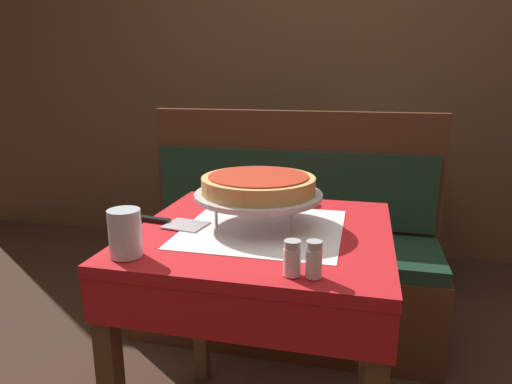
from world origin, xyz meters
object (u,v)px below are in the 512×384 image
Objects in this scene: dining_table_rear at (371,171)px; water_glass_near at (125,233)px; pizza_pan_stand at (258,196)px; dining_table_front at (263,262)px; condiment_caddy at (381,143)px; deep_dish_pizza at (258,184)px; pepper_shaker at (314,260)px; booth_bench at (285,268)px; salt_shaker at (292,258)px; pizza_server at (167,222)px; napkin_holder at (285,187)px.

water_glass_near is at bearing -108.02° from dining_table_rear.
dining_table_rear is 2.08× the size of pizza_pan_stand.
condiment_caddy reaches higher than dining_table_front.
condiment_caddy is (0.38, 1.51, -0.08)m from deep_dish_pizza.
condiment_caddy reaches higher than water_glass_near.
pepper_shaker is (0.19, -0.32, -0.08)m from deep_dish_pizza.
booth_bench reaches higher than condiment_caddy.
condiment_caddy is at bearing 82.79° from salt_shaker.
deep_dish_pizza is 1.86× the size of condiment_caddy.
pepper_shaker is at bearing -30.37° from pizza_server.
pizza_pan_stand is 3.65× the size of napkin_holder.
dining_table_rear is at bearing 69.01° from pizza_server.
pizza_server reaches higher than dining_table_rear.
salt_shaker is at bearing -66.26° from dining_table_front.
booth_bench is 13.75× the size of napkin_holder.
dining_table_front is 9.85× the size of salt_shaker.
dining_table_front is 4.43× the size of condiment_caddy.
dining_table_rear is 1.81m from pepper_shaker.
water_glass_near is (-0.27, -0.27, 0.16)m from dining_table_front.
water_glass_near reaches higher than dining_table_front.
pizza_server is (-0.22, -0.79, 0.46)m from booth_bench.
dining_table_front is 0.34m from napkin_holder.
deep_dish_pizza is 4.13× the size of salt_shaker.
water_glass_near is 1.14× the size of napkin_holder.
dining_table_rear is at bearing 75.94° from napkin_holder.
dining_table_front is at bearing -101.58° from dining_table_rear.
deep_dish_pizza is at bearing 122.85° from dining_table_front.
dining_table_rear is 1.53m from pizza_pan_stand.
pepper_shaker is at bearing -1.98° from water_glass_near.
napkin_holder reaches higher than pepper_shaker.
pizza_pan_stand is 4.68× the size of salt_shaker.
deep_dish_pizza is 1.19× the size of pizza_server.
napkin_holder reaches higher than dining_table_rear.
dining_table_rear is (0.31, 1.51, -0.02)m from dining_table_front.
napkin_holder is at bearing 88.54° from dining_table_front.
dining_table_rear is 0.17m from condiment_caddy.
deep_dish_pizza reaches higher than dining_table_rear.
booth_bench is 17.04× the size of pepper_shaker.
booth_bench is at bearing 93.32° from deep_dish_pizza.
pizza_pan_stand is at bearing -96.13° from napkin_holder.
salt_shaker is 0.78× the size of napkin_holder.
pizza_pan_stand is 4.52× the size of pepper_shaker.
dining_table_rear is at bearing 85.68° from pepper_shaker.
booth_bench is 1.19m from pepper_shaker.
pizza_server is at bearing 146.88° from salt_shaker.
pepper_shaker is at bearing -58.88° from pizza_pan_stand.
pepper_shaker reaches higher than pizza_server.
booth_bench is (-0.37, -0.75, -0.33)m from dining_table_rear.
deep_dish_pizza is at bearing -86.68° from booth_bench.
booth_bench is 4.27× the size of deep_dish_pizza.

